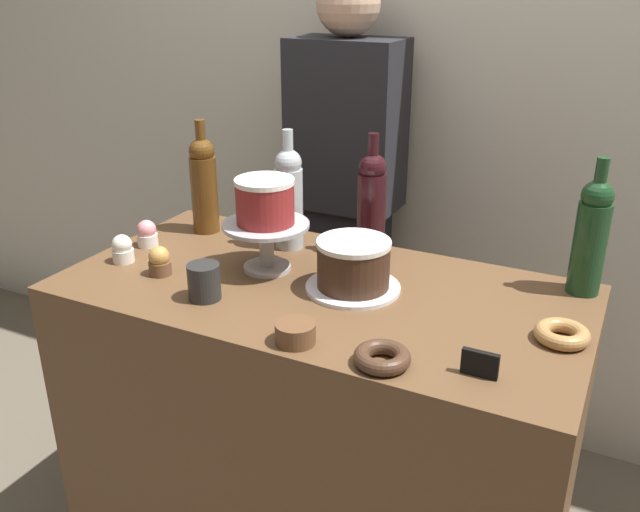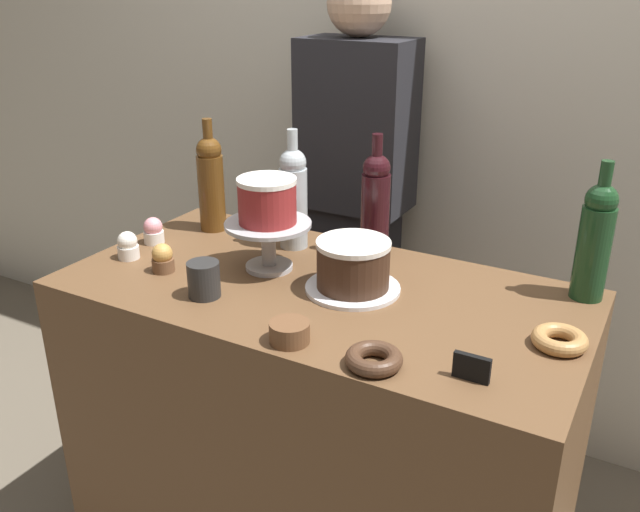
% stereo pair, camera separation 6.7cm
% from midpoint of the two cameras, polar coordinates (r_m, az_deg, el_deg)
% --- Properties ---
extents(back_wall, '(6.00, 0.05, 2.60)m').
position_cam_midpoint_polar(back_wall, '(2.31, 12.17, 15.30)').
color(back_wall, beige).
rests_on(back_wall, ground_plane).
extents(display_counter, '(1.26, 0.64, 0.89)m').
position_cam_midpoint_polar(display_counter, '(1.85, 1.07, -15.12)').
color(display_counter, brown).
rests_on(display_counter, ground_plane).
extents(cake_stand_pedestal, '(0.22, 0.22, 0.13)m').
position_cam_midpoint_polar(cake_stand_pedestal, '(1.69, -3.27, 1.59)').
color(cake_stand_pedestal, '#B2B2B7').
rests_on(cake_stand_pedestal, display_counter).
extents(white_layer_cake, '(0.15, 0.15, 0.11)m').
position_cam_midpoint_polar(white_layer_cake, '(1.65, -3.34, 4.72)').
color(white_layer_cake, maroon).
rests_on(white_layer_cake, cake_stand_pedestal).
extents(silver_serving_platter, '(0.23, 0.23, 0.01)m').
position_cam_midpoint_polar(silver_serving_platter, '(1.60, 3.99, -2.75)').
color(silver_serving_platter, white).
rests_on(silver_serving_platter, display_counter).
extents(chocolate_round_cake, '(0.18, 0.18, 0.11)m').
position_cam_midpoint_polar(chocolate_round_cake, '(1.58, 4.05, -0.69)').
color(chocolate_round_cake, '#3D2619').
rests_on(chocolate_round_cake, silver_serving_platter).
extents(wine_bottle_amber, '(0.08, 0.08, 0.33)m').
position_cam_midpoint_polar(wine_bottle_amber, '(1.96, -8.27, 6.25)').
color(wine_bottle_amber, '#5B3814').
rests_on(wine_bottle_amber, display_counter).
extents(wine_bottle_dark_red, '(0.08, 0.08, 0.33)m').
position_cam_midpoint_polar(wine_bottle_dark_red, '(1.76, 5.81, 4.51)').
color(wine_bottle_dark_red, black).
rests_on(wine_bottle_dark_red, display_counter).
extents(wine_bottle_clear, '(0.08, 0.08, 0.33)m').
position_cam_midpoint_polar(wine_bottle_clear, '(1.81, -1.22, 5.08)').
color(wine_bottle_clear, '#B2BCC1').
rests_on(wine_bottle_clear, display_counter).
extents(wine_bottle_green, '(0.08, 0.08, 0.33)m').
position_cam_midpoint_polar(wine_bottle_green, '(1.64, 23.38, 1.29)').
color(wine_bottle_green, '#193D1E').
rests_on(wine_bottle_green, display_counter).
extents(cupcake_caramel, '(0.06, 0.06, 0.07)m').
position_cam_midpoint_polar(cupcake_caramel, '(1.72, -12.12, -0.22)').
color(cupcake_caramel, brown).
rests_on(cupcake_caramel, display_counter).
extents(cupcake_vanilla, '(0.06, 0.06, 0.07)m').
position_cam_midpoint_polar(cupcake_vanilla, '(1.83, -14.99, 0.83)').
color(cupcake_vanilla, white).
rests_on(cupcake_vanilla, display_counter).
extents(cupcake_strawberry, '(0.06, 0.06, 0.07)m').
position_cam_midpoint_polar(cupcake_strawberry, '(1.92, -12.98, 2.06)').
color(cupcake_strawberry, white).
rests_on(cupcake_strawberry, display_counter).
extents(donut_chocolate, '(0.11, 0.11, 0.03)m').
position_cam_midpoint_polar(donut_chocolate, '(1.31, 6.08, -8.68)').
color(donut_chocolate, '#472D1E').
rests_on(donut_chocolate, display_counter).
extents(donut_maple, '(0.11, 0.11, 0.03)m').
position_cam_midpoint_polar(donut_maple, '(1.46, 20.92, -6.66)').
color(donut_maple, '#B27F47').
rests_on(donut_maple, display_counter).
extents(cookie_stack, '(0.08, 0.08, 0.04)m').
position_cam_midpoint_polar(cookie_stack, '(1.38, -1.20, -6.49)').
color(cookie_stack, brown).
rests_on(cookie_stack, display_counter).
extents(price_sign_chalkboard, '(0.07, 0.01, 0.05)m').
position_cam_midpoint_polar(price_sign_chalkboard, '(1.29, 14.22, -9.19)').
color(price_sign_chalkboard, black).
rests_on(price_sign_chalkboard, display_counter).
extents(coffee_cup_ceramic, '(0.08, 0.08, 0.08)m').
position_cam_midpoint_polar(coffee_cup_ceramic, '(1.57, -8.63, -1.99)').
color(coffee_cup_ceramic, '#282828').
rests_on(coffee_cup_ceramic, display_counter).
extents(barista_figure, '(0.36, 0.22, 1.60)m').
position_cam_midpoint_polar(barista_figure, '(2.31, 3.81, 4.03)').
color(barista_figure, black).
rests_on(barista_figure, ground_plane).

